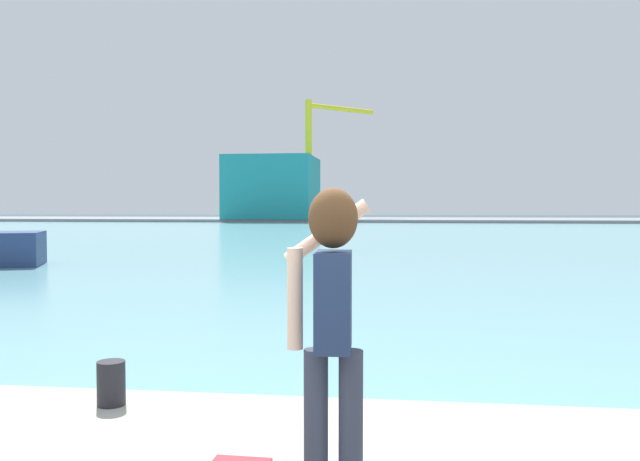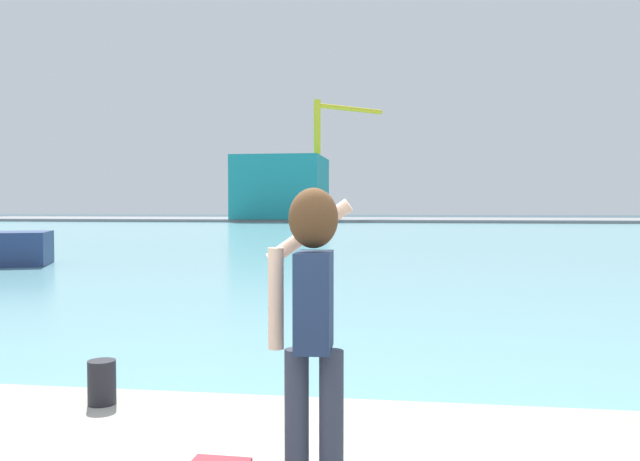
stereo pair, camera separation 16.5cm
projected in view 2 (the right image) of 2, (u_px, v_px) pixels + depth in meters
The scene contains 7 objects.
ground_plane at pixel (399, 233), 53.00m from camera, with size 220.00×220.00×0.00m, color #334751.
harbor_water at pixel (399, 232), 54.98m from camera, with size 140.00×100.00×0.02m, color #6BA8B2.
far_shore_dock at pixel (404, 220), 94.55m from camera, with size 140.00×20.00×0.43m, color gray.
person_photographer at pixel (312, 307), 3.62m from camera, with size 0.53×0.55×1.74m.
harbor_bollard at pixel (102, 382), 5.27m from camera, with size 0.23×0.23×0.36m, color black.
warehouse_left at pixel (282, 188), 93.24m from camera, with size 12.33×13.04×8.97m, color teal.
port_crane at pixel (326, 146), 94.59m from camera, with size 9.68×8.95×17.40m.
Camera 2 is at (0.94, -3.35, 2.28)m, focal length 35.87 mm.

